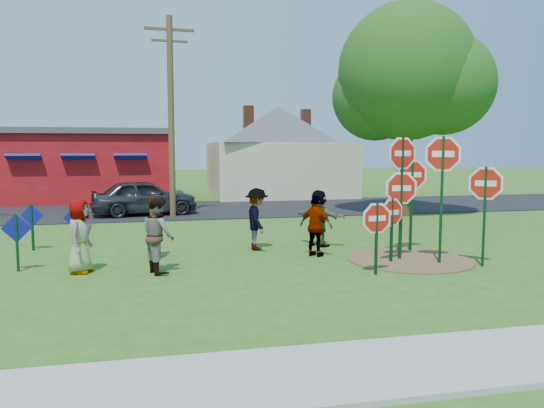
{
  "coord_description": "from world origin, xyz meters",
  "views": [
    {
      "loc": [
        -1.89,
        -13.31,
        2.86
      ],
      "look_at": [
        1.22,
        0.57,
        1.37
      ],
      "focal_mm": 35.0,
      "sensor_mm": 36.0,
      "label": 1
    }
  ],
  "objects": [
    {
      "name": "blue_diamond_b",
      "position": [
        -5.02,
        -0.18,
        0.85
      ],
      "size": [
        0.69,
        0.07,
        1.37
      ],
      "rotation": [
        0.0,
        0.0,
        0.02
      ],
      "color": "#0E3619",
      "rests_on": "ground"
    },
    {
      "name": "stop_sign_f",
      "position": [
        5.9,
        -2.04,
        1.84
      ],
      "size": [
        0.84,
        0.74,
        2.58
      ],
      "rotation": [
        0.0,
        0.0,
        -0.72
      ],
      "color": "#0E3619",
      "rests_on": "ground"
    },
    {
      "name": "utility_pole",
      "position": [
        -1.14,
        9.1,
        4.32
      ],
      "size": [
        2.01,
        0.26,
        8.2
      ],
      "rotation": [
        0.0,
        0.0,
        0.06
      ],
      "color": "#4C3823",
      "rests_on": "ground"
    },
    {
      "name": "leafy_tree",
      "position": [
        8.65,
        7.42,
        5.74
      ],
      "size": [
        6.27,
        5.72,
        8.91
      ],
      "color": "#382819",
      "rests_on": "ground"
    },
    {
      "name": "stop_sign_b",
      "position": [
        4.47,
        -0.5,
        2.42
      ],
      "size": [
        1.15,
        0.24,
        3.32
      ],
      "rotation": [
        0.0,
        0.0,
        0.19
      ],
      "color": "#0E3619",
      "rests_on": "ground"
    },
    {
      "name": "sidewalk",
      "position": [
        0.0,
        -7.2,
        0.04
      ],
      "size": [
        22.0,
        1.8,
        0.08
      ],
      "primitive_type": "cube",
      "color": "#9E9E99",
      "rests_on": "ground"
    },
    {
      "name": "stop_sign_e",
      "position": [
        3.9,
        -1.17,
        1.16
      ],
      "size": [
        0.92,
        0.35,
        1.76
      ],
      "rotation": [
        0.0,
        0.0,
        0.35
      ],
      "color": "#0E3619",
      "rests_on": "ground"
    },
    {
      "name": "stop_sign_g",
      "position": [
        4.26,
        -0.91,
        1.66
      ],
      "size": [
        1.14,
        0.13,
        2.43
      ],
      "rotation": [
        0.0,
        0.0,
        -0.09
      ],
      "color": "#0E3619",
      "rests_on": "ground"
    },
    {
      "name": "blue_diamond_c",
      "position": [
        -5.25,
        2.53,
        0.82
      ],
      "size": [
        0.64,
        0.21,
        1.33
      ],
      "rotation": [
        0.0,
        0.0,
        -0.3
      ],
      "color": "#0E3619",
      "rests_on": "ground"
    },
    {
      "name": "person_f",
      "position": [
        2.8,
        1.38,
        0.84
      ],
      "size": [
        1.41,
        1.48,
        1.67
      ],
      "primitive_type": "imported",
      "rotation": [
        0.0,
        0.0,
        2.31
      ],
      "color": "#225935",
      "rests_on": "ground"
    },
    {
      "name": "stop_sign_d",
      "position": [
        5.08,
        0.1,
        1.94
      ],
      "size": [
        1.13,
        0.2,
        2.71
      ],
      "rotation": [
        0.0,
        0.0,
        -0.16
      ],
      "color": "#0E3619",
      "rests_on": "ground"
    },
    {
      "name": "person_d",
      "position": [
        0.92,
        1.21,
        0.88
      ],
      "size": [
        0.65,
        1.13,
        1.76
      ],
      "primitive_type": "imported",
      "rotation": [
        0.0,
        0.0,
        1.57
      ],
      "color": "#36373C",
      "rests_on": "ground"
    },
    {
      "name": "suv",
      "position": [
        -2.3,
        9.84,
        0.79
      ],
      "size": [
        4.65,
        2.5,
        1.5
      ],
      "primitive_type": "imported",
      "rotation": [
        0.0,
        0.0,
        1.74
      ],
      "color": "#2F2E33",
      "rests_on": "road"
    },
    {
      "name": "dirt_patch",
      "position": [
        4.5,
        -1.0,
        0.01
      ],
      "size": [
        3.2,
        3.2,
        0.03
      ],
      "primitive_type": "cylinder",
      "color": "brown",
      "rests_on": "ground"
    },
    {
      "name": "person_b",
      "position": [
        -1.89,
        0.71,
        0.8
      ],
      "size": [
        0.56,
        0.68,
        1.6
      ],
      "primitive_type": "imported",
      "rotation": [
        0.0,
        0.0,
        1.92
      ],
      "color": "#27665B",
      "rests_on": "ground"
    },
    {
      "name": "stop_sign_c",
      "position": [
        5.02,
        -1.57,
        2.35
      ],
      "size": [
        1.1,
        0.49,
        3.32
      ],
      "rotation": [
        0.0,
        0.0,
        -0.4
      ],
      "color": "#0E3619",
      "rests_on": "ground"
    },
    {
      "name": "person_e",
      "position": [
        2.28,
        -0.03,
        0.82
      ],
      "size": [
        0.95,
        0.97,
        1.63
      ],
      "primitive_type": "imported",
      "rotation": [
        0.0,
        0.0,
        2.33
      ],
      "color": "#553561",
      "rests_on": "ground"
    },
    {
      "name": "blue_diamond_d",
      "position": [
        -4.14,
        2.73,
        0.73
      ],
      "size": [
        0.62,
        0.13,
        1.19
      ],
      "rotation": [
        0.0,
        0.0,
        0.18
      ],
      "color": "#0E3619",
      "rests_on": "ground"
    },
    {
      "name": "cream_house",
      "position": [
        5.5,
        18.0,
        2.92
      ],
      "size": [
        9.4,
        9.4,
        6.5
      ],
      "color": "beige",
      "rests_on": "ground"
    },
    {
      "name": "person_a",
      "position": [
        -3.58,
        -0.64,
        0.86
      ],
      "size": [
        0.73,
        0.94,
        1.71
      ],
      "primitive_type": "imported",
      "rotation": [
        0.0,
        0.0,
        1.33
      ],
      "color": "#414F9A",
      "rests_on": "ground"
    },
    {
      "name": "red_building",
      "position": [
        -5.5,
        17.99,
        1.97
      ],
      "size": [
        9.4,
        7.69,
        3.9
      ],
      "color": "maroon",
      "rests_on": "ground"
    },
    {
      "name": "person_c",
      "position": [
        -1.81,
        -0.99,
        0.87
      ],
      "size": [
        0.89,
        1.01,
        1.74
      ],
      "primitive_type": "imported",
      "rotation": [
        0.0,
        0.0,
        1.89
      ],
      "color": "brown",
      "rests_on": "ground"
    },
    {
      "name": "road",
      "position": [
        0.0,
        11.5,
        0.02
      ],
      "size": [
        120.0,
        7.5,
        0.04
      ],
      "primitive_type": "cube",
      "color": "black",
      "rests_on": "ground"
    },
    {
      "name": "ground",
      "position": [
        0.0,
        0.0,
        0.0
      ],
      "size": [
        120.0,
        120.0,
        0.0
      ],
      "primitive_type": "plane",
      "color": "#2B5F1B",
      "rests_on": "ground"
    },
    {
      "name": "stop_sign_a",
      "position": [
        3.0,
        -2.28,
        1.18
      ],
      "size": [
        0.96,
        0.09,
        1.78
      ],
      "rotation": [
        0.0,
        0.0,
        0.08
      ],
      "color": "#0E3619",
      "rests_on": "ground"
    }
  ]
}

